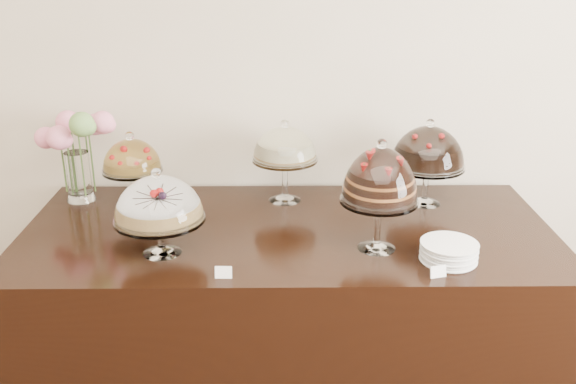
{
  "coord_description": "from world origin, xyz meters",
  "views": [
    {
      "loc": [
        -0.35,
        0.01,
        2.01
      ],
      "look_at": [
        -0.32,
        2.4,
        1.08
      ],
      "focal_mm": 40.0,
      "sensor_mm": 36.0,
      "label": 1
    }
  ],
  "objects_px": {
    "cake_stand_cheesecake": "(285,147)",
    "cake_stand_dark_choco": "(428,151)",
    "cake_stand_sugar_sponge": "(158,203)",
    "cake_stand_fruit_tart": "(132,160)",
    "plate_stack": "(449,252)",
    "display_counter": "(288,320)",
    "flower_vase": "(77,142)",
    "cake_stand_choco_layer": "(380,179)"
  },
  "relations": [
    {
      "from": "display_counter",
      "to": "cake_stand_choco_layer",
      "type": "height_order",
      "value": "cake_stand_choco_layer"
    },
    {
      "from": "cake_stand_cheesecake",
      "to": "cake_stand_fruit_tart",
      "type": "relative_size",
      "value": 1.07
    },
    {
      "from": "cake_stand_fruit_tart",
      "to": "plate_stack",
      "type": "xyz_separation_m",
      "value": [
        1.27,
        -0.52,
        -0.19
      ]
    },
    {
      "from": "cake_stand_choco_layer",
      "to": "plate_stack",
      "type": "bearing_deg",
      "value": -23.7
    },
    {
      "from": "cake_stand_sugar_sponge",
      "to": "cake_stand_fruit_tart",
      "type": "distance_m",
      "value": 0.48
    },
    {
      "from": "cake_stand_cheesecake",
      "to": "cake_stand_dark_choco",
      "type": "distance_m",
      "value": 0.64
    },
    {
      "from": "display_counter",
      "to": "cake_stand_sugar_sponge",
      "type": "height_order",
      "value": "cake_stand_sugar_sponge"
    },
    {
      "from": "cake_stand_sugar_sponge",
      "to": "flower_vase",
      "type": "xyz_separation_m",
      "value": [
        -0.46,
        0.55,
        0.07
      ]
    },
    {
      "from": "cake_stand_sugar_sponge",
      "to": "flower_vase",
      "type": "bearing_deg",
      "value": 129.94
    },
    {
      "from": "display_counter",
      "to": "plate_stack",
      "type": "relative_size",
      "value": 10.57
    },
    {
      "from": "display_counter",
      "to": "cake_stand_dark_choco",
      "type": "distance_m",
      "value": 0.98
    },
    {
      "from": "cake_stand_fruit_tart",
      "to": "flower_vase",
      "type": "bearing_deg",
      "value": 157.19
    },
    {
      "from": "cake_stand_cheesecake",
      "to": "cake_stand_dark_choco",
      "type": "xyz_separation_m",
      "value": [
        0.64,
        -0.04,
        -0.0
      ]
    },
    {
      "from": "cake_stand_cheesecake",
      "to": "cake_stand_fruit_tart",
      "type": "bearing_deg",
      "value": -171.34
    },
    {
      "from": "display_counter",
      "to": "flower_vase",
      "type": "relative_size",
      "value": 4.96
    },
    {
      "from": "cake_stand_cheesecake",
      "to": "flower_vase",
      "type": "bearing_deg",
      "value": 179.35
    },
    {
      "from": "cake_stand_dark_choco",
      "to": "cake_stand_cheesecake",
      "type": "bearing_deg",
      "value": 176.14
    },
    {
      "from": "cake_stand_sugar_sponge",
      "to": "display_counter",
      "type": "bearing_deg",
      "value": 24.67
    },
    {
      "from": "cake_stand_fruit_tart",
      "to": "cake_stand_cheesecake",
      "type": "bearing_deg",
      "value": 8.66
    },
    {
      "from": "cake_stand_dark_choco",
      "to": "cake_stand_sugar_sponge",
      "type": "bearing_deg",
      "value": -156.08
    },
    {
      "from": "cake_stand_cheesecake",
      "to": "plate_stack",
      "type": "bearing_deg",
      "value": -45.57
    },
    {
      "from": "display_counter",
      "to": "flower_vase",
      "type": "bearing_deg",
      "value": 161.04
    },
    {
      "from": "flower_vase",
      "to": "display_counter",
      "type": "bearing_deg",
      "value": -18.96
    },
    {
      "from": "cake_stand_sugar_sponge",
      "to": "plate_stack",
      "type": "xyz_separation_m",
      "value": [
        1.08,
        -0.08,
        -0.17
      ]
    },
    {
      "from": "cake_stand_fruit_tart",
      "to": "display_counter",
      "type": "bearing_deg",
      "value": -17.39
    },
    {
      "from": "cake_stand_cheesecake",
      "to": "plate_stack",
      "type": "relative_size",
      "value": 1.84
    },
    {
      "from": "display_counter",
      "to": "cake_stand_sugar_sponge",
      "type": "xyz_separation_m",
      "value": [
        -0.49,
        -0.22,
        0.66
      ]
    },
    {
      "from": "cake_stand_fruit_tart",
      "to": "plate_stack",
      "type": "relative_size",
      "value": 1.73
    },
    {
      "from": "cake_stand_cheesecake",
      "to": "cake_stand_fruit_tart",
      "type": "height_order",
      "value": "cake_stand_cheesecake"
    },
    {
      "from": "cake_stand_sugar_sponge",
      "to": "cake_stand_dark_choco",
      "type": "relative_size",
      "value": 0.87
    },
    {
      "from": "display_counter",
      "to": "cake_stand_choco_layer",
      "type": "bearing_deg",
      "value": -29.48
    },
    {
      "from": "display_counter",
      "to": "flower_vase",
      "type": "xyz_separation_m",
      "value": [
        -0.94,
        0.32,
        0.73
      ]
    },
    {
      "from": "plate_stack",
      "to": "cake_stand_cheesecake",
      "type": "bearing_deg",
      "value": 134.43
    },
    {
      "from": "cake_stand_choco_layer",
      "to": "cake_stand_fruit_tart",
      "type": "distance_m",
      "value": 1.1
    },
    {
      "from": "cake_stand_choco_layer",
      "to": "plate_stack",
      "type": "relative_size",
      "value": 2.13
    },
    {
      "from": "cake_stand_choco_layer",
      "to": "cake_stand_dark_choco",
      "type": "height_order",
      "value": "cake_stand_choco_layer"
    },
    {
      "from": "cake_stand_dark_choco",
      "to": "cake_stand_fruit_tart",
      "type": "distance_m",
      "value": 1.31
    },
    {
      "from": "display_counter",
      "to": "cake_stand_dark_choco",
      "type": "xyz_separation_m",
      "value": [
        0.63,
        0.27,
        0.7
      ]
    },
    {
      "from": "display_counter",
      "to": "cake_stand_dark_choco",
      "type": "height_order",
      "value": "cake_stand_dark_choco"
    },
    {
      "from": "cake_stand_choco_layer",
      "to": "cake_stand_dark_choco",
      "type": "xyz_separation_m",
      "value": [
        0.28,
        0.46,
        -0.03
      ]
    },
    {
      "from": "flower_vase",
      "to": "cake_stand_dark_choco",
      "type": "bearing_deg",
      "value": -1.95
    },
    {
      "from": "cake_stand_sugar_sponge",
      "to": "cake_stand_dark_choco",
      "type": "xyz_separation_m",
      "value": [
        1.11,
        0.49,
        0.04
      ]
    }
  ]
}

